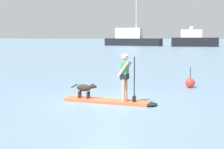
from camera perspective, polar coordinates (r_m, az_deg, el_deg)
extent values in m
plane|color=slate|center=(12.33, -0.89, -4.69)|extent=(400.00, 400.00, 0.00)
cube|color=#E55933|center=(12.32, -0.89, -4.46)|extent=(3.20, 1.13, 0.10)
ellipsoid|color=black|center=(11.86, 6.22, -4.93)|extent=(0.65, 0.70, 0.10)
cylinder|color=tan|center=(12.14, 2.31, -2.50)|extent=(0.12, 0.12, 0.79)
cylinder|color=tan|center=(11.90, 1.93, -2.68)|extent=(0.12, 0.12, 0.79)
cube|color=black|center=(11.96, 2.13, -0.35)|extent=(0.27, 0.39, 0.20)
cube|color=#338C4C|center=(11.93, 2.14, 0.67)|extent=(0.25, 0.37, 0.59)
sphere|color=tan|center=(11.89, 2.15, 2.89)|extent=(0.22, 0.22, 0.22)
ellipsoid|color=white|center=(11.89, 2.15, 3.18)|extent=(0.23, 0.23, 0.11)
cylinder|color=tan|center=(12.11, 2.41, 0.98)|extent=(0.43, 0.15, 0.54)
cylinder|color=tan|center=(11.75, 1.85, 0.80)|extent=(0.43, 0.15, 0.54)
cylinder|color=black|center=(11.86, 3.74, -0.81)|extent=(0.04, 0.04, 1.57)
cube|color=black|center=(11.97, 3.71, -4.07)|extent=(0.11, 0.19, 0.20)
ellipsoid|color=#2D231E|center=(12.59, -4.71, -2.22)|extent=(0.60, 0.31, 0.26)
ellipsoid|color=#2D231E|center=(12.44, -3.25, -1.95)|extent=(0.24, 0.19, 0.18)
ellipsoid|color=black|center=(12.40, -2.78, -2.06)|extent=(0.13, 0.10, 0.08)
cylinder|color=#2D231E|center=(12.75, -6.30, -1.90)|extent=(0.27, 0.09, 0.18)
cylinder|color=#2D231E|center=(12.63, -3.84, -3.37)|extent=(0.07, 0.07, 0.26)
cylinder|color=#2D231E|center=(12.49, -4.12, -3.49)|extent=(0.07, 0.07, 0.26)
cylinder|color=#2D231E|center=(12.77, -5.26, -3.27)|extent=(0.07, 0.07, 0.26)
cylinder|color=#2D231E|center=(12.63, -5.56, -3.38)|extent=(0.07, 0.07, 0.26)
cube|color=black|center=(77.02, 3.56, 5.42)|extent=(13.14, 5.71, 1.62)
cube|color=silver|center=(77.14, 2.85, 6.89)|extent=(6.11, 3.43, 2.32)
cylinder|color=silver|center=(77.01, 4.06, 9.24)|extent=(0.20, 0.20, 8.66)
cylinder|color=silver|center=(77.14, 2.85, 6.92)|extent=(4.40, 1.14, 0.14)
cube|color=black|center=(73.18, 13.59, 5.28)|extent=(9.53, 3.03, 1.85)
cube|color=silver|center=(73.14, 13.07, 6.67)|extent=(4.33, 2.13, 1.67)
ellipsoid|color=white|center=(73.15, 13.10, 7.59)|extent=(0.90, 0.90, 0.60)
sphere|color=red|center=(16.13, 12.89, -1.36)|extent=(0.45, 0.45, 0.45)
cylinder|color=black|center=(16.08, 12.93, 0.31)|extent=(0.03, 0.03, 0.50)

